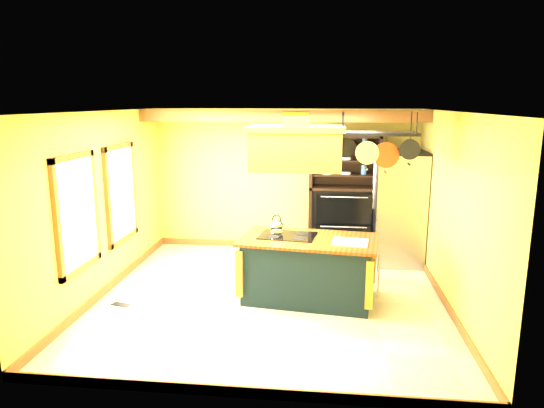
% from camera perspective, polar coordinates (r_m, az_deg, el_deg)
% --- Properties ---
extents(floor, '(5.00, 5.00, 0.00)m').
position_cam_1_polar(floor, '(7.29, -0.14, -10.91)').
color(floor, beige).
rests_on(floor, ground).
extents(ceiling, '(5.00, 5.00, 0.00)m').
position_cam_1_polar(ceiling, '(6.71, -0.15, 10.84)').
color(ceiling, white).
rests_on(ceiling, wall_back).
extents(wall_back, '(5.00, 0.02, 2.70)m').
position_cam_1_polar(wall_back, '(9.32, 1.56, 2.83)').
color(wall_back, gold).
rests_on(wall_back, floor).
extents(wall_front, '(5.00, 0.02, 2.70)m').
position_cam_1_polar(wall_front, '(4.49, -3.71, -7.37)').
color(wall_front, gold).
rests_on(wall_front, floor).
extents(wall_left, '(0.02, 5.00, 2.70)m').
position_cam_1_polar(wall_left, '(7.56, -19.32, -0.01)').
color(wall_left, gold).
rests_on(wall_left, floor).
extents(wall_right, '(0.02, 5.00, 2.70)m').
position_cam_1_polar(wall_right, '(7.05, 20.48, -0.93)').
color(wall_right, gold).
rests_on(wall_right, floor).
extents(ceiling_beam, '(5.00, 0.15, 0.20)m').
position_cam_1_polar(ceiling_beam, '(8.40, 1.16, 10.33)').
color(ceiling_beam, brown).
rests_on(ceiling_beam, ceiling).
extents(window_near, '(0.06, 1.06, 1.56)m').
position_cam_1_polar(window_near, '(6.84, -21.93, -1.00)').
color(window_near, brown).
rests_on(window_near, wall_left).
extents(window_far, '(0.06, 1.06, 1.56)m').
position_cam_1_polar(window_far, '(8.07, -17.32, 1.21)').
color(window_far, brown).
rests_on(window_far, wall_left).
extents(kitchen_island, '(2.05, 1.31, 1.11)m').
position_cam_1_polar(kitchen_island, '(7.08, 4.29, -7.56)').
color(kitchen_island, black).
rests_on(kitchen_island, floor).
extents(range_hood, '(1.32, 0.75, 0.80)m').
position_cam_1_polar(range_hood, '(6.71, 2.82, 6.81)').
color(range_hood, '#AF792B').
rests_on(range_hood, ceiling).
extents(pot_rack, '(1.10, 0.52, 0.77)m').
position_cam_1_polar(pot_rack, '(6.73, 12.33, 7.33)').
color(pot_rack, black).
rests_on(pot_rack, ceiling).
extents(refrigerator, '(0.85, 1.00, 1.96)m').
position_cam_1_polar(refrigerator, '(8.87, 14.59, -0.64)').
color(refrigerator, '#9C9FA5').
rests_on(refrigerator, floor).
extents(hutch, '(1.28, 0.58, 2.26)m').
position_cam_1_polar(hutch, '(9.14, 8.37, -0.50)').
color(hutch, black).
rests_on(hutch, floor).
extents(floor_register, '(0.30, 0.19, 0.01)m').
position_cam_1_polar(floor_register, '(7.35, -17.33, -11.23)').
color(floor_register, black).
rests_on(floor_register, floor).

